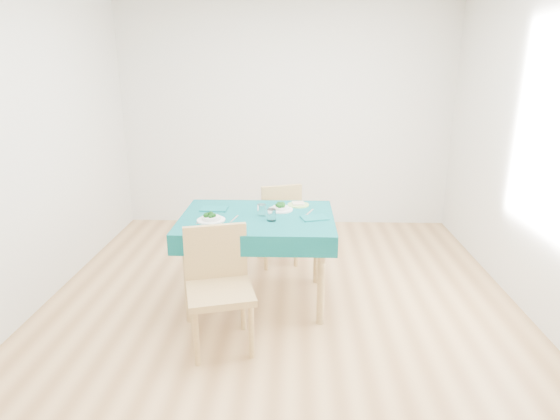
{
  "coord_description": "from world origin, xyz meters",
  "views": [
    {
      "loc": [
        0.12,
        -3.48,
        1.93
      ],
      "look_at": [
        0.0,
        0.0,
        0.85
      ],
      "focal_mm": 30.0,
      "sensor_mm": 36.0,
      "label": 1
    }
  ],
  "objects_px": {
    "chair_far": "(277,217)",
    "side_plate": "(298,205)",
    "bowl_near": "(211,217)",
    "table": "(258,259)",
    "chair_near": "(219,274)",
    "bowl_far": "(281,207)"
  },
  "relations": [
    {
      "from": "bowl_far",
      "to": "chair_far",
      "type": "bearing_deg",
      "value": 95.1
    },
    {
      "from": "bowl_near",
      "to": "side_plate",
      "type": "relative_size",
      "value": 1.18
    },
    {
      "from": "chair_near",
      "to": "table",
      "type": "bearing_deg",
      "value": 58.23
    },
    {
      "from": "chair_far",
      "to": "bowl_near",
      "type": "relative_size",
      "value": 4.37
    },
    {
      "from": "table",
      "to": "chair_far",
      "type": "bearing_deg",
      "value": 81.24
    },
    {
      "from": "bowl_near",
      "to": "bowl_far",
      "type": "height_order",
      "value": "bowl_near"
    },
    {
      "from": "bowl_far",
      "to": "bowl_near",
      "type": "bearing_deg",
      "value": -151.1
    },
    {
      "from": "table",
      "to": "bowl_far",
      "type": "bearing_deg",
      "value": 41.67
    },
    {
      "from": "side_plate",
      "to": "chair_near",
      "type": "bearing_deg",
      "value": -118.15
    },
    {
      "from": "table",
      "to": "chair_near",
      "type": "relative_size",
      "value": 1.1
    },
    {
      "from": "chair_far",
      "to": "chair_near",
      "type": "bearing_deg",
      "value": 59.99
    },
    {
      "from": "chair_far",
      "to": "side_plate",
      "type": "bearing_deg",
      "value": 94.95
    },
    {
      "from": "table",
      "to": "side_plate",
      "type": "relative_size",
      "value": 6.53
    },
    {
      "from": "chair_far",
      "to": "side_plate",
      "type": "xyz_separation_m",
      "value": [
        0.21,
        -0.5,
        0.28
      ]
    },
    {
      "from": "chair_near",
      "to": "bowl_near",
      "type": "height_order",
      "value": "chair_near"
    },
    {
      "from": "bowl_near",
      "to": "bowl_far",
      "type": "distance_m",
      "value": 0.62
    },
    {
      "from": "chair_far",
      "to": "bowl_near",
      "type": "xyz_separation_m",
      "value": [
        -0.48,
        -0.95,
        0.3
      ]
    },
    {
      "from": "table",
      "to": "bowl_near",
      "type": "bearing_deg",
      "value": -159.45
    },
    {
      "from": "chair_near",
      "to": "chair_far",
      "type": "xyz_separation_m",
      "value": [
        0.33,
        1.52,
        -0.07
      ]
    },
    {
      "from": "chair_near",
      "to": "bowl_far",
      "type": "xyz_separation_m",
      "value": [
        0.39,
        0.86,
        0.23
      ]
    },
    {
      "from": "chair_near",
      "to": "bowl_far",
      "type": "relative_size",
      "value": 5.43
    },
    {
      "from": "chair_near",
      "to": "chair_far",
      "type": "relative_size",
      "value": 1.15
    }
  ]
}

